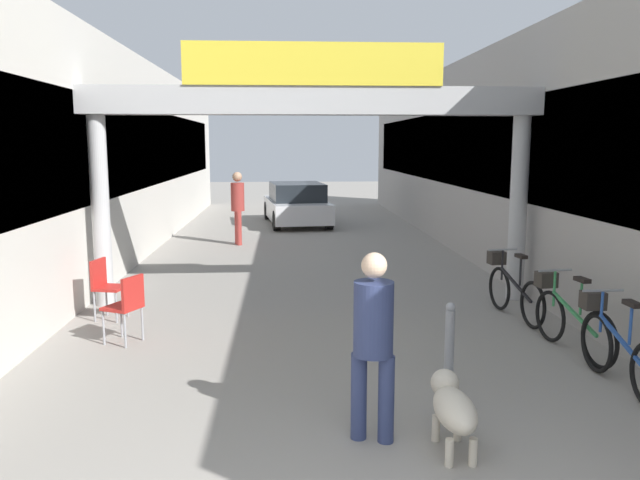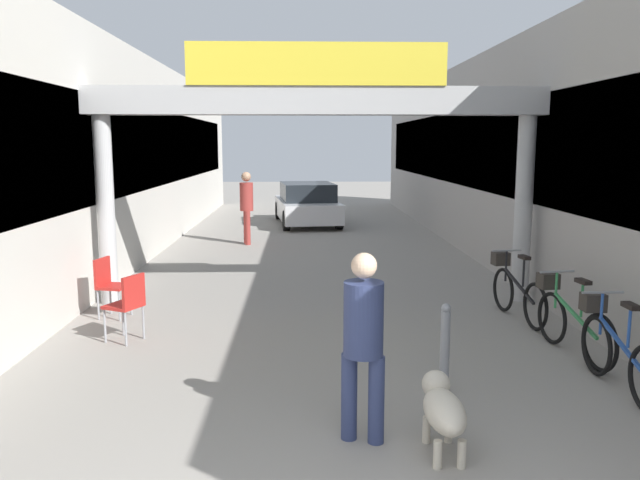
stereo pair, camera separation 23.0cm
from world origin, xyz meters
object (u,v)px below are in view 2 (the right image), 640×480
pedestrian_with_dog (363,335)px  bicycle_blue_second (615,348)px  pedestrian_carrying_crate (247,202)px  cafe_chair_red_farther (109,282)px  bicycle_green_third (570,319)px  cafe_chair_red_nearer (128,301)px  dog_on_leash (442,408)px  parked_car_white (307,204)px  bollard_post_metal (445,347)px  bicycle_black_farthest (515,289)px

pedestrian_with_dog → bicycle_blue_second: bearing=21.5°
pedestrian_carrying_crate → cafe_chair_red_farther: bearing=-102.0°
bicycle_green_third → cafe_chair_red_nearer: bicycle_green_third is taller
pedestrian_with_dog → bicycle_blue_second: (2.76, 1.09, -0.51)m
pedestrian_carrying_crate → bicycle_blue_second: bearing=-64.3°
dog_on_leash → bicycle_blue_second: (2.11, 1.29, 0.06)m
cafe_chair_red_farther → parked_car_white: (3.03, 10.81, 0.10)m
pedestrian_with_dog → bollard_post_metal: size_ratio=1.77×
cafe_chair_red_nearer → parked_car_white: bearing=78.6°
pedestrian_carrying_crate → bicycle_green_third: (4.68, -8.62, -0.64)m
pedestrian_with_dog → bicycle_green_third: pedestrian_with_dog is taller
bicycle_blue_second → bollard_post_metal: bearing=-179.5°
pedestrian_carrying_crate → dog_on_leash: pedestrian_carrying_crate is taller
pedestrian_carrying_crate → dog_on_leash: 11.35m
pedestrian_with_dog → bollard_post_metal: 1.51m
bicycle_black_farthest → bollard_post_metal: size_ratio=1.79×
dog_on_leash → bicycle_black_farthest: size_ratio=0.49×
cafe_chair_red_farther → bicycle_black_farthest: bearing=-2.1°
cafe_chair_red_nearer → cafe_chair_red_farther: size_ratio=1.00×
bicycle_black_farthest → dog_on_leash: bearing=-116.4°
bicycle_blue_second → bollard_post_metal: bicycle_blue_second is taller
cafe_chair_red_farther → dog_on_leash: bearing=-46.4°
bicycle_blue_second → cafe_chair_red_nearer: 5.79m
bollard_post_metal → cafe_chair_red_farther: bollard_post_metal is taller
pedestrian_carrying_crate → bicycle_green_third: 9.83m
bicycle_black_farthest → bollard_post_metal: bicycle_black_farthest is taller
pedestrian_carrying_crate → bicycle_blue_second: (4.68, -9.74, -0.64)m
pedestrian_with_dog → pedestrian_carrying_crate: size_ratio=0.89×
cafe_chair_red_nearer → pedestrian_carrying_crate: bearing=84.0°
dog_on_leash → bicycle_green_third: bicycle_green_third is taller
pedestrian_carrying_crate → cafe_chair_red_farther: 6.99m
pedestrian_with_dog → bicycle_black_farthest: pedestrian_with_dog is taller
bicycle_blue_second → parked_car_white: (-3.10, 13.74, 0.21)m
bollard_post_metal → parked_car_white: 13.82m
bicycle_blue_second → bicycle_green_third: size_ratio=1.01×
dog_on_leash → pedestrian_carrying_crate: bearing=103.1°
dog_on_leash → bicycle_green_third: bearing=48.9°
pedestrian_with_dog → pedestrian_carrying_crate: pedestrian_carrying_crate is taller
dog_on_leash → bicycle_blue_second: bearing=31.5°
pedestrian_carrying_crate → pedestrian_with_dog: bearing=-79.9°
bollard_post_metal → pedestrian_with_dog: bearing=-131.7°
pedestrian_carrying_crate → parked_car_white: (1.58, 3.99, -0.43)m
bollard_post_metal → cafe_chair_red_nearer: 4.12m
bollard_post_metal → parked_car_white: (-1.30, 13.75, 0.17)m
pedestrian_with_dog → bicycle_green_third: bearing=38.7°
dog_on_leash → pedestrian_with_dog: bearing=162.5°
dog_on_leash → bicycle_black_farthest: (1.98, 3.99, 0.06)m
bicycle_green_third → pedestrian_carrying_crate: bearing=118.5°
bollard_post_metal → cafe_chair_red_farther: (-4.33, 2.94, 0.06)m
cafe_chair_red_farther → bicycle_green_third: bearing=-16.4°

